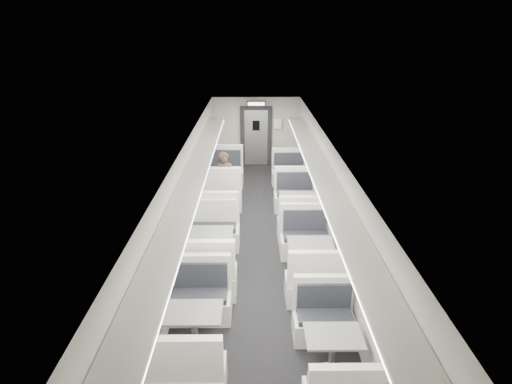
{
  "coord_description": "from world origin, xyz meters",
  "views": [
    {
      "loc": [
        -0.11,
        -7.74,
        4.61
      ],
      "look_at": [
        -0.04,
        0.76,
        1.08
      ],
      "focal_mm": 28.0,
      "sensor_mm": 36.0,
      "label": 1
    }
  ],
  "objects_px": {
    "booth_right_c": "(310,259)",
    "vestibule_door": "(256,137)",
    "booth_left_c": "(209,250)",
    "passenger": "(225,180)",
    "booth_right_a": "(291,182)",
    "booth_right_b": "(297,209)",
    "booth_right_d": "(332,353)",
    "booth_left_d": "(195,330)",
    "booth_left_b": "(217,211)",
    "booth_left_a": "(222,183)",
    "exit_sign": "(256,104)"
  },
  "relations": [
    {
      "from": "booth_left_d",
      "to": "booth_right_a",
      "type": "bearing_deg",
      "value": 72.23
    },
    {
      "from": "booth_left_a",
      "to": "booth_right_b",
      "type": "relative_size",
      "value": 1.07
    },
    {
      "from": "booth_left_c",
      "to": "booth_right_a",
      "type": "xyz_separation_m",
      "value": [
        2.0,
        3.98,
        -0.05
      ]
    },
    {
      "from": "booth_right_a",
      "to": "passenger",
      "type": "xyz_separation_m",
      "value": [
        -1.87,
        -0.92,
        0.4
      ]
    },
    {
      "from": "booth_right_b",
      "to": "booth_right_c",
      "type": "relative_size",
      "value": 1.03
    },
    {
      "from": "booth_left_b",
      "to": "booth_right_c",
      "type": "bearing_deg",
      "value": -48.05
    },
    {
      "from": "booth_right_c",
      "to": "vestibule_door",
      "type": "xyz_separation_m",
      "value": [
        -1.0,
        6.93,
        0.66
      ]
    },
    {
      "from": "booth_left_b",
      "to": "passenger",
      "type": "bearing_deg",
      "value": 83.32
    },
    {
      "from": "booth_left_c",
      "to": "passenger",
      "type": "xyz_separation_m",
      "value": [
        0.13,
        3.06,
        0.36
      ]
    },
    {
      "from": "booth_left_d",
      "to": "booth_right_b",
      "type": "relative_size",
      "value": 0.95
    },
    {
      "from": "booth_left_c",
      "to": "booth_right_c",
      "type": "height_order",
      "value": "booth_left_c"
    },
    {
      "from": "booth_right_c",
      "to": "booth_left_b",
      "type": "bearing_deg",
      "value": 131.95
    },
    {
      "from": "booth_right_a",
      "to": "vestibule_door",
      "type": "xyz_separation_m",
      "value": [
        -1.0,
        2.68,
        0.67
      ]
    },
    {
      "from": "booth_right_d",
      "to": "booth_left_a",
      "type": "bearing_deg",
      "value": 107.12
    },
    {
      "from": "booth_right_b",
      "to": "passenger",
      "type": "height_order",
      "value": "passenger"
    },
    {
      "from": "booth_left_c",
      "to": "booth_left_d",
      "type": "distance_m",
      "value": 2.26
    },
    {
      "from": "booth_left_c",
      "to": "passenger",
      "type": "height_order",
      "value": "passenger"
    },
    {
      "from": "booth_right_c",
      "to": "booth_left_c",
      "type": "bearing_deg",
      "value": 172.16
    },
    {
      "from": "booth_left_d",
      "to": "booth_right_c",
      "type": "relative_size",
      "value": 0.98
    },
    {
      "from": "booth_left_b",
      "to": "booth_left_d",
      "type": "relative_size",
      "value": 1.01
    },
    {
      "from": "booth_left_c",
      "to": "passenger",
      "type": "distance_m",
      "value": 3.08
    },
    {
      "from": "booth_left_c",
      "to": "passenger",
      "type": "bearing_deg",
      "value": 87.57
    },
    {
      "from": "booth_right_a",
      "to": "booth_left_c",
      "type": "bearing_deg",
      "value": -116.68
    },
    {
      "from": "booth_left_b",
      "to": "booth_right_c",
      "type": "distance_m",
      "value": 2.99
    },
    {
      "from": "booth_right_c",
      "to": "vestibule_door",
      "type": "distance_m",
      "value": 7.03
    },
    {
      "from": "vestibule_door",
      "to": "booth_left_c",
      "type": "bearing_deg",
      "value": -98.54
    },
    {
      "from": "booth_left_c",
      "to": "booth_left_d",
      "type": "bearing_deg",
      "value": -90.0
    },
    {
      "from": "booth_left_a",
      "to": "exit_sign",
      "type": "xyz_separation_m",
      "value": [
        1.0,
        2.38,
        1.86
      ]
    },
    {
      "from": "booth_left_b",
      "to": "booth_right_b",
      "type": "height_order",
      "value": "booth_right_b"
    },
    {
      "from": "booth_left_d",
      "to": "passenger",
      "type": "relative_size",
      "value": 1.34
    },
    {
      "from": "booth_right_d",
      "to": "passenger",
      "type": "relative_size",
      "value": 1.25
    },
    {
      "from": "booth_right_d",
      "to": "passenger",
      "type": "height_order",
      "value": "passenger"
    },
    {
      "from": "booth_left_d",
      "to": "exit_sign",
      "type": "distance_m",
      "value": 8.7
    },
    {
      "from": "booth_right_d",
      "to": "vestibule_door",
      "type": "relative_size",
      "value": 0.93
    },
    {
      "from": "booth_right_a",
      "to": "passenger",
      "type": "bearing_deg",
      "value": -153.75
    },
    {
      "from": "booth_right_b",
      "to": "vestibule_door",
      "type": "relative_size",
      "value": 1.04
    },
    {
      "from": "booth_left_a",
      "to": "passenger",
      "type": "distance_m",
      "value": 0.82
    },
    {
      "from": "booth_right_d",
      "to": "vestibule_door",
      "type": "height_order",
      "value": "vestibule_door"
    },
    {
      "from": "booth_left_a",
      "to": "booth_right_c",
      "type": "distance_m",
      "value": 4.53
    },
    {
      "from": "booth_left_d",
      "to": "passenger",
      "type": "height_order",
      "value": "passenger"
    },
    {
      "from": "booth_left_c",
      "to": "booth_right_d",
      "type": "relative_size",
      "value": 1.21
    },
    {
      "from": "booth_left_c",
      "to": "booth_right_a",
      "type": "distance_m",
      "value": 4.45
    },
    {
      "from": "booth_left_a",
      "to": "booth_right_a",
      "type": "xyz_separation_m",
      "value": [
        2.0,
        0.2,
        -0.04
      ]
    },
    {
      "from": "booth_left_b",
      "to": "booth_right_c",
      "type": "xyz_separation_m",
      "value": [
        2.0,
        -2.22,
        0.01
      ]
    },
    {
      "from": "booth_right_a",
      "to": "exit_sign",
      "type": "height_order",
      "value": "exit_sign"
    },
    {
      "from": "booth_right_b",
      "to": "booth_left_b",
      "type": "bearing_deg",
      "value": -177.9
    },
    {
      "from": "booth_left_c",
      "to": "passenger",
      "type": "relative_size",
      "value": 1.51
    },
    {
      "from": "booth_right_b",
      "to": "booth_right_d",
      "type": "distance_m",
      "value": 4.73
    },
    {
      "from": "booth_left_b",
      "to": "vestibule_door",
      "type": "bearing_deg",
      "value": 78.01
    },
    {
      "from": "booth_left_d",
      "to": "exit_sign",
      "type": "xyz_separation_m",
      "value": [
        1.0,
        8.43,
        1.91
      ]
    }
  ]
}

